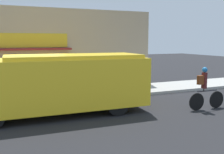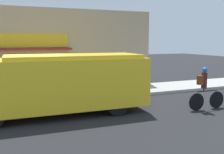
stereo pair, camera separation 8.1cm
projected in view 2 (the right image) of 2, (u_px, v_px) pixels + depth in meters
ground_plane at (34, 106)px, 11.20m from camera, size 70.00×70.00×0.00m
sidewalk at (31, 98)px, 12.38m from camera, size 28.00×2.60×0.15m
storefront at (26, 51)px, 13.55m from camera, size 14.51×0.74×4.51m
school_bus at (63, 83)px, 9.90m from camera, size 7.02×2.74×2.26m
cyclist at (205, 90)px, 10.55m from camera, size 1.74×0.21×1.74m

